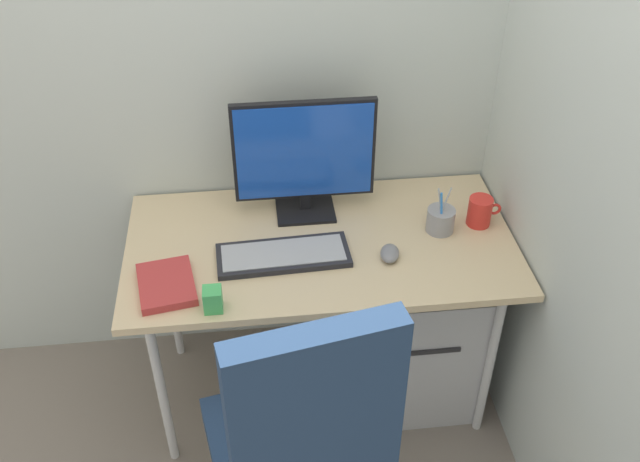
{
  "coord_description": "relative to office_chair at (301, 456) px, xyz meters",
  "views": [
    {
      "loc": [
        -0.22,
        -1.89,
        2.27
      ],
      "look_at": [
        -0.01,
        -0.07,
        0.86
      ],
      "focal_mm": 39.8,
      "sensor_mm": 36.0,
      "label": 1
    }
  ],
  "objects": [
    {
      "name": "ground_plane",
      "position": [
        0.14,
        0.75,
        -0.62
      ],
      "size": [
        8.0,
        8.0,
        0.0
      ],
      "primitive_type": "plane",
      "color": "slate"
    },
    {
      "name": "wall_back",
      "position": [
        0.14,
        1.13,
        0.78
      ],
      "size": [
        3.11,
        0.04,
        2.8
      ],
      "primitive_type": "cube",
      "color": "#B7C1BC",
      "rests_on": "ground_plane"
    },
    {
      "name": "wall_side_right",
      "position": [
        0.83,
        0.49,
        0.78
      ],
      "size": [
        0.04,
        2.48,
        2.8
      ],
      "primitive_type": "cube",
      "color": "#B7C1BC",
      "rests_on": "ground_plane"
    },
    {
      "name": "desk",
      "position": [
        0.14,
        0.75,
        0.08
      ],
      "size": [
        1.33,
        0.7,
        0.76
      ],
      "color": "#D1B78C",
      "rests_on": "ground_plane"
    },
    {
      "name": "office_chair",
      "position": [
        0.0,
        0.0,
        0.0
      ],
      "size": [
        0.63,
        0.62,
        1.23
      ],
      "color": "black",
      "rests_on": "ground_plane"
    },
    {
      "name": "filing_cabinet",
      "position": [
        0.49,
        0.75,
        -0.31
      ],
      "size": [
        0.46,
        0.51,
        0.62
      ],
      "color": "#B2B5BA",
      "rests_on": "ground_plane"
    },
    {
      "name": "monitor",
      "position": [
        0.1,
        0.94,
        0.37
      ],
      "size": [
        0.49,
        0.17,
        0.44
      ],
      "color": "black",
      "rests_on": "desk"
    },
    {
      "name": "keyboard",
      "position": [
        0.01,
        0.68,
        0.15
      ],
      "size": [
        0.45,
        0.19,
        0.02
      ],
      "color": "black",
      "rests_on": "desk"
    },
    {
      "name": "mouse",
      "position": [
        0.36,
        0.64,
        0.16
      ],
      "size": [
        0.08,
        0.11,
        0.04
      ],
      "primitive_type": "ellipsoid",
      "rotation": [
        0.0,
        0.0,
        -0.24
      ],
      "color": "slate",
      "rests_on": "desk"
    },
    {
      "name": "pen_holder",
      "position": [
        0.56,
        0.77,
        0.18
      ],
      "size": [
        0.1,
        0.1,
        0.18
      ],
      "color": "gray",
      "rests_on": "desk"
    },
    {
      "name": "notebook",
      "position": [
        -0.37,
        0.57,
        0.15
      ],
      "size": [
        0.21,
        0.25,
        0.03
      ],
      "primitive_type": "cube",
      "rotation": [
        0.0,
        0.0,
        0.17
      ],
      "color": "#B23333",
      "rests_on": "desk"
    },
    {
      "name": "coffee_mug",
      "position": [
        0.71,
        0.79,
        0.19
      ],
      "size": [
        0.12,
        0.08,
        0.11
      ],
      "color": "red",
      "rests_on": "desk"
    },
    {
      "name": "desk_clamp_accessory",
      "position": [
        -0.22,
        0.46,
        0.18
      ],
      "size": [
        0.06,
        0.06,
        0.08
      ],
      "primitive_type": "cube",
      "color": "#3FAD59",
      "rests_on": "desk"
    }
  ]
}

